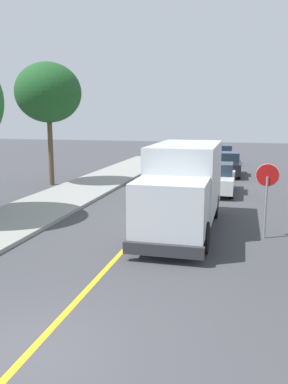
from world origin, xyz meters
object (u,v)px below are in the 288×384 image
(box_truck, at_px, (183,183))
(parked_car_far, at_px, (223,155))
(parked_car_near, at_px, (218,179))
(stop_sign, at_px, (267,186))
(parked_car_mid, at_px, (228,165))
(street_tree_down_block, at_px, (48,93))

(box_truck, height_order, parked_car_far, box_truck)
(parked_car_near, bearing_deg, box_truck, -95.72)
(box_truck, xyz_separation_m, stop_sign, (2.99, -0.47, 0.09))
(parked_car_mid, bearing_deg, box_truck, -93.89)
(parked_car_mid, xyz_separation_m, parked_car_far, (-0.77, 7.10, 0.00))
(parked_car_far, bearing_deg, parked_car_near, -87.76)
(stop_sign, bearing_deg, box_truck, 171.08)
(parked_car_near, distance_m, parked_car_far, 13.96)
(box_truck, relative_size, stop_sign, 2.71)
(box_truck, relative_size, street_tree_down_block, 0.97)
(street_tree_down_block, bearing_deg, parked_car_far, 54.95)
(parked_car_mid, bearing_deg, parked_car_near, -91.83)
(parked_car_near, bearing_deg, parked_car_far, 92.24)
(stop_sign, xyz_separation_m, street_tree_down_block, (-12.43, 8.32, 3.74))
(box_truck, bearing_deg, parked_car_near, 84.28)
(box_truck, height_order, parked_car_near, box_truck)
(box_truck, xyz_separation_m, street_tree_down_block, (-9.44, 7.85, 3.83))
(parked_car_near, bearing_deg, street_tree_down_block, 178.97)
(box_truck, relative_size, parked_car_far, 1.62)
(parked_car_near, height_order, stop_sign, stop_sign)
(parked_car_mid, bearing_deg, parked_car_far, 96.16)
(parked_car_far, xyz_separation_m, stop_sign, (2.77, -22.09, 1.06))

